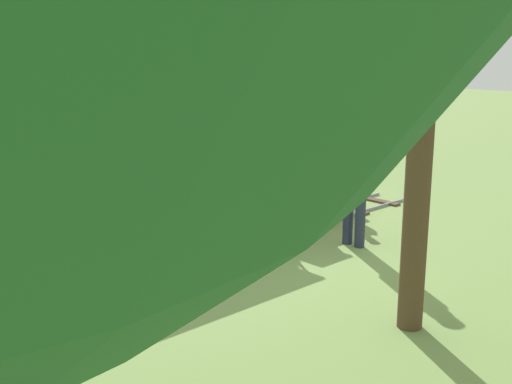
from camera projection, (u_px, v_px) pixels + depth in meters
name	position (u px, v px, depth m)	size (l,w,h in m)	color
ground_plane	(235.00, 240.00, 7.45)	(60.00, 60.00, 0.00)	#75934C
track	(249.00, 235.00, 7.60)	(0.74, 6.05, 0.04)	gray
locomotive	(306.00, 186.00, 8.18)	(0.70, 1.44, 1.00)	maroon
passenger_car	(190.00, 217.00, 6.91)	(0.80, 2.35, 0.97)	#3F3F3F
conductor_person	(356.00, 166.00, 7.05)	(0.30, 0.30, 1.62)	#282D47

